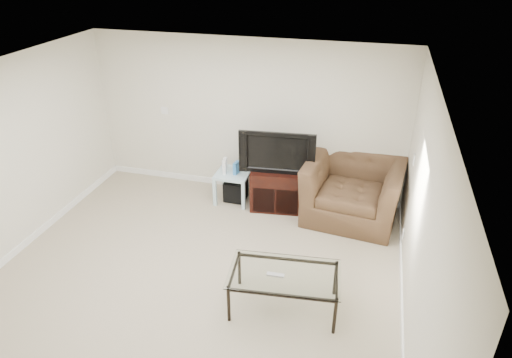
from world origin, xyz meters
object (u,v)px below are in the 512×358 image
(recliner, at_px, (354,181))
(subwoofer, at_px, (236,190))
(coffee_table, at_px, (284,290))
(television, at_px, (278,150))
(tv_stand, at_px, (277,188))
(side_table, at_px, (233,186))

(recliner, bearing_deg, subwoofer, -174.04)
(coffee_table, bearing_deg, television, 104.84)
(television, height_order, subwoofer, television)
(tv_stand, bearing_deg, recliner, -7.16)
(recliner, bearing_deg, coffee_table, -98.38)
(side_table, bearing_deg, recliner, 0.00)
(tv_stand, bearing_deg, side_table, 172.84)
(subwoofer, height_order, coffee_table, coffee_table)
(recliner, distance_m, coffee_table, 2.27)
(subwoofer, relative_size, recliner, 0.24)
(recliner, height_order, coffee_table, recliner)
(tv_stand, distance_m, television, 0.65)
(tv_stand, distance_m, coffee_table, 2.24)
(tv_stand, relative_size, coffee_table, 0.64)
(tv_stand, distance_m, recliner, 1.18)
(coffee_table, bearing_deg, subwoofer, 119.79)
(recliner, xyz_separation_m, coffee_table, (-0.58, -2.16, -0.36))
(tv_stand, xyz_separation_m, television, (0.00, -0.03, 0.65))
(side_table, bearing_deg, tv_stand, 0.00)
(recliner, bearing_deg, side_table, -173.38)
(subwoofer, relative_size, coffee_table, 0.27)
(tv_stand, xyz_separation_m, side_table, (-0.71, 0.00, -0.08))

